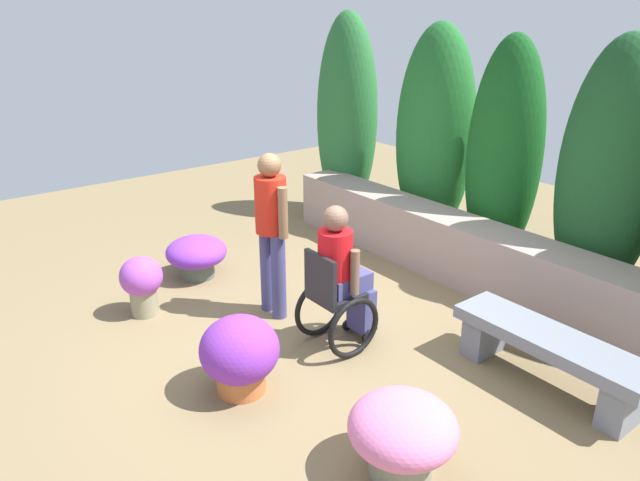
% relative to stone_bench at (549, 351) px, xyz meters
% --- Properties ---
extents(ground_plane, '(12.67, 12.67, 0.00)m').
position_rel_stone_bench_xyz_m(ground_plane, '(-1.74, -1.08, -0.31)').
color(ground_plane, olive).
extents(stone_retaining_wall, '(5.15, 0.53, 0.70)m').
position_rel_stone_bench_xyz_m(stone_retaining_wall, '(-1.74, 1.02, 0.04)').
color(stone_retaining_wall, gray).
rests_on(stone_retaining_wall, ground).
extents(hedge_backdrop, '(6.17, 1.08, 2.83)m').
position_rel_stone_bench_xyz_m(hedge_backdrop, '(-1.39, 1.68, 1.06)').
color(hedge_backdrop, '#286B32').
rests_on(hedge_backdrop, ground).
extents(stone_bench, '(1.59, 0.45, 0.46)m').
position_rel_stone_bench_xyz_m(stone_bench, '(0.00, 0.00, 0.00)').
color(stone_bench, slate).
rests_on(stone_bench, ground).
extents(person_in_wheelchair, '(0.53, 0.66, 1.33)m').
position_rel_stone_bench_xyz_m(person_in_wheelchair, '(-1.50, -0.92, 0.31)').
color(person_in_wheelchair, black).
rests_on(person_in_wheelchair, ground).
extents(person_standing_companion, '(0.49, 0.30, 1.63)m').
position_rel_stone_bench_xyz_m(person_standing_companion, '(-2.35, -1.06, 0.63)').
color(person_standing_companion, '#434278').
rests_on(person_standing_companion, ground).
extents(flower_pot_purple_near, '(0.71, 0.71, 0.55)m').
position_rel_stone_bench_xyz_m(flower_pot_purple_near, '(-0.03, -1.61, -0.00)').
color(flower_pot_purple_near, gray).
rests_on(flower_pot_purple_near, ground).
extents(flower_pot_terracotta_by_wall, '(0.68, 0.68, 0.47)m').
position_rel_stone_bench_xyz_m(flower_pot_terracotta_by_wall, '(-3.59, -1.27, -0.04)').
color(flower_pot_terracotta_by_wall, '#4F6050').
rests_on(flower_pot_terracotta_by_wall, ground).
extents(flower_pot_red_accent, '(0.63, 0.63, 0.64)m').
position_rel_stone_bench_xyz_m(flower_pot_red_accent, '(-1.44, -1.98, 0.02)').
color(flower_pot_red_accent, '#C06836').
rests_on(flower_pot_red_accent, ground).
extents(flower_pot_small_foreground, '(0.42, 0.42, 0.61)m').
position_rel_stone_bench_xyz_m(flower_pot_small_foreground, '(-3.12, -2.09, 0.04)').
color(flower_pot_small_foreground, gray).
rests_on(flower_pot_small_foreground, ground).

